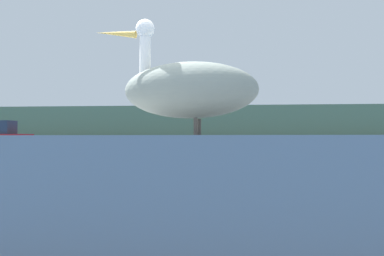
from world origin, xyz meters
The scene contains 6 objects.
ground_plane centered at (0.00, 0.00, 0.00)m, with size 260.00×260.00×0.00m, color #194C93.
hillside_backdrop centered at (0.00, 78.39, 3.56)m, with size 140.00×12.93×7.11m, color #6B7A51.
pier_dock centered at (0.60, -0.24, 0.42)m, with size 3.47×2.74×0.83m, color gray.
pelican centered at (0.59, -0.24, 1.22)m, with size 1.35×0.64×0.96m.
fishing_boat_red centered at (-22.36, 37.76, 1.05)m, with size 6.47×3.29×4.98m.
mooring_buoy centered at (2.01, 11.26, 0.30)m, with size 0.60×0.60×0.60m, color #E54C19.
Camera 1 is at (0.92, -3.57, 0.81)m, focal length 39.59 mm.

